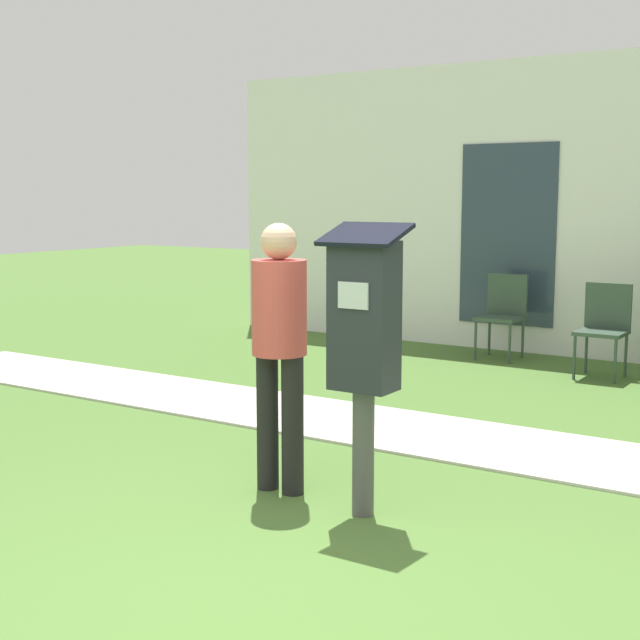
{
  "coord_description": "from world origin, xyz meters",
  "views": [
    {
      "loc": [
        2.22,
        -2.91,
        1.74
      ],
      "look_at": [
        -0.43,
        1.19,
        1.05
      ],
      "focal_mm": 50.0,
      "sensor_mm": 36.0,
      "label": 1
    }
  ],
  "objects": [
    {
      "name": "outdoor_chair_middle",
      "position": [
        -0.07,
        5.65,
        0.53
      ],
      "size": [
        0.44,
        0.44,
        0.9
      ],
      "rotation": [
        0.0,
        0.0,
        0.4
      ],
      "color": "#334738",
      "rests_on": "ground"
    },
    {
      "name": "sidewalk",
      "position": [
        0.0,
        2.81,
        0.01
      ],
      "size": [
        12.0,
        1.1,
        0.02
      ],
      "color": "beige",
      "rests_on": "ground"
    },
    {
      "name": "person_standing",
      "position": [
        -0.74,
        1.23,
        0.93
      ],
      "size": [
        0.32,
        0.32,
        1.58
      ],
      "rotation": [
        0.0,
        0.0,
        -0.27
      ],
      "color": "black",
      "rests_on": "ground"
    },
    {
      "name": "outdoor_chair_left",
      "position": [
        -1.25,
        6.07,
        0.53
      ],
      "size": [
        0.44,
        0.44,
        0.9
      ],
      "rotation": [
        0.0,
        0.0,
        0.29
      ],
      "color": "#334738",
      "rests_on": "ground"
    },
    {
      "name": "ground_plane",
      "position": [
        0.0,
        0.0,
        0.0
      ],
      "size": [
        40.0,
        40.0,
        0.0
      ],
      "primitive_type": "plane",
      "color": "#476B2D"
    },
    {
      "name": "parking_meter",
      "position": [
        -0.13,
        1.15,
        1.02
      ],
      "size": [
        0.44,
        0.31,
        1.59
      ],
      "color": "#4C4C4C",
      "rests_on": "ground"
    }
  ]
}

